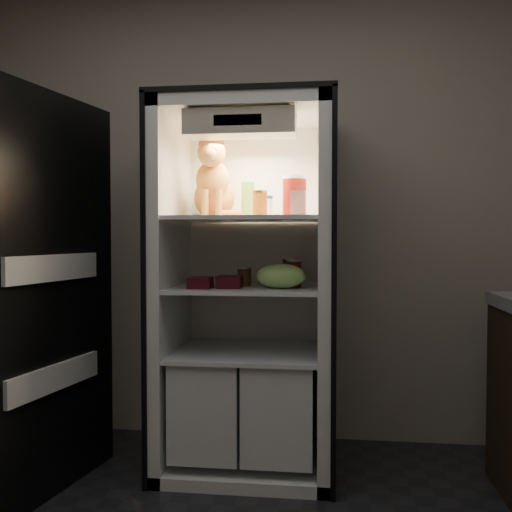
{
  "coord_description": "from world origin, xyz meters",
  "views": [
    {
      "loc": [
        0.41,
        -1.55,
        1.19
      ],
      "look_at": [
        0.05,
        1.32,
        1.09
      ],
      "focal_mm": 40.0,
      "sensor_mm": 36.0,
      "label": 1
    }
  ],
  "objects_px": {
    "grape_bag": "(281,276)",
    "salsa_jar": "(260,204)",
    "pepper_jar": "(294,197)",
    "berry_box_left": "(200,283)",
    "refrigerator": "(249,313)",
    "soda_can_b": "(292,273)",
    "soda_can_c": "(294,274)",
    "berry_box_right": "(229,282)",
    "mayo_tub": "(265,207)",
    "cream_carton": "(298,203)",
    "soda_can_a": "(290,271)",
    "tabby_cat": "(214,187)",
    "parmesan_shaker": "(248,200)",
    "condiment_jar": "(244,276)"
  },
  "relations": [
    {
      "from": "grape_bag",
      "to": "salsa_jar",
      "type": "bearing_deg",
      "value": 142.16
    },
    {
      "from": "pepper_jar",
      "to": "berry_box_left",
      "type": "bearing_deg",
      "value": -154.55
    },
    {
      "from": "refrigerator",
      "to": "soda_can_b",
      "type": "distance_m",
      "value": 0.32
    },
    {
      "from": "soda_can_c",
      "to": "berry_box_right",
      "type": "relative_size",
      "value": 1.12
    },
    {
      "from": "berry_box_right",
      "to": "salsa_jar",
      "type": "bearing_deg",
      "value": 38.73
    },
    {
      "from": "mayo_tub",
      "to": "berry_box_right",
      "type": "bearing_deg",
      "value": -113.64
    },
    {
      "from": "cream_carton",
      "to": "soda_can_c",
      "type": "xyz_separation_m",
      "value": [
        -0.02,
        0.08,
        -0.34
      ]
    },
    {
      "from": "mayo_tub",
      "to": "soda_can_c",
      "type": "height_order",
      "value": "mayo_tub"
    },
    {
      "from": "soda_can_a",
      "to": "tabby_cat",
      "type": "bearing_deg",
      "value": -173.07
    },
    {
      "from": "salsa_jar",
      "to": "berry_box_left",
      "type": "bearing_deg",
      "value": -151.81
    },
    {
      "from": "tabby_cat",
      "to": "pepper_jar",
      "type": "distance_m",
      "value": 0.43
    },
    {
      "from": "salsa_jar",
      "to": "grape_bag",
      "type": "height_order",
      "value": "salsa_jar"
    },
    {
      "from": "salsa_jar",
      "to": "soda_can_a",
      "type": "distance_m",
      "value": 0.41
    },
    {
      "from": "refrigerator",
      "to": "parmesan_shaker",
      "type": "height_order",
      "value": "refrigerator"
    },
    {
      "from": "pepper_jar",
      "to": "berry_box_left",
      "type": "relative_size",
      "value": 1.88
    },
    {
      "from": "salsa_jar",
      "to": "condiment_jar",
      "type": "relative_size",
      "value": 1.34
    },
    {
      "from": "cream_carton",
      "to": "soda_can_a",
      "type": "distance_m",
      "value": 0.45
    },
    {
      "from": "parmesan_shaker",
      "to": "berry_box_left",
      "type": "relative_size",
      "value": 1.68
    },
    {
      "from": "cream_carton",
      "to": "berry_box_left",
      "type": "height_order",
      "value": "cream_carton"
    },
    {
      "from": "refrigerator",
      "to": "berry_box_right",
      "type": "relative_size",
      "value": 15.82
    },
    {
      "from": "soda_can_c",
      "to": "condiment_jar",
      "type": "distance_m",
      "value": 0.27
    },
    {
      "from": "soda_can_a",
      "to": "soda_can_b",
      "type": "bearing_deg",
      "value": -79.88
    },
    {
      "from": "tabby_cat",
      "to": "grape_bag",
      "type": "distance_m",
      "value": 0.62
    },
    {
      "from": "berry_box_right",
      "to": "berry_box_left",
      "type": "bearing_deg",
      "value": -164.89
    },
    {
      "from": "parmesan_shaker",
      "to": "soda_can_a",
      "type": "bearing_deg",
      "value": 11.83
    },
    {
      "from": "refrigerator",
      "to": "soda_can_b",
      "type": "xyz_separation_m",
      "value": [
        0.23,
        -0.05,
        0.22
      ]
    },
    {
      "from": "grape_bag",
      "to": "soda_can_c",
      "type": "bearing_deg",
      "value": 39.94
    },
    {
      "from": "cream_carton",
      "to": "grape_bag",
      "type": "xyz_separation_m",
      "value": [
        -0.08,
        0.03,
        -0.35
      ]
    },
    {
      "from": "soda_can_a",
      "to": "soda_can_b",
      "type": "height_order",
      "value": "same"
    },
    {
      "from": "salsa_jar",
      "to": "grape_bag",
      "type": "distance_m",
      "value": 0.38
    },
    {
      "from": "cream_carton",
      "to": "berry_box_right",
      "type": "bearing_deg",
      "value": 178.64
    },
    {
      "from": "mayo_tub",
      "to": "pepper_jar",
      "type": "distance_m",
      "value": 0.22
    },
    {
      "from": "condiment_jar",
      "to": "soda_can_c",
      "type": "bearing_deg",
      "value": -15.7
    },
    {
      "from": "pepper_jar",
      "to": "cream_carton",
      "type": "bearing_deg",
      "value": -81.26
    },
    {
      "from": "refrigerator",
      "to": "condiment_jar",
      "type": "xyz_separation_m",
      "value": [
        -0.01,
        -0.05,
        0.2
      ]
    },
    {
      "from": "tabby_cat",
      "to": "mayo_tub",
      "type": "height_order",
      "value": "tabby_cat"
    },
    {
      "from": "tabby_cat",
      "to": "cream_carton",
      "type": "relative_size",
      "value": 3.61
    },
    {
      "from": "salsa_jar",
      "to": "cream_carton",
      "type": "bearing_deg",
      "value": -30.83
    },
    {
      "from": "salsa_jar",
      "to": "soda_can_c",
      "type": "xyz_separation_m",
      "value": [
        0.17,
        -0.04,
        -0.35
      ]
    },
    {
      "from": "mayo_tub",
      "to": "soda_can_c",
      "type": "distance_m",
      "value": 0.46
    },
    {
      "from": "refrigerator",
      "to": "soda_can_a",
      "type": "relative_size",
      "value": 13.69
    },
    {
      "from": "refrigerator",
      "to": "grape_bag",
      "type": "xyz_separation_m",
      "value": [
        0.18,
        -0.18,
        0.21
      ]
    },
    {
      "from": "pepper_jar",
      "to": "berry_box_left",
      "type": "distance_m",
      "value": 0.65
    },
    {
      "from": "soda_can_b",
      "to": "tabby_cat",
      "type": "bearing_deg",
      "value": 169.78
    },
    {
      "from": "salsa_jar",
      "to": "grape_bag",
      "type": "bearing_deg",
      "value": -37.84
    },
    {
      "from": "refrigerator",
      "to": "tabby_cat",
      "type": "xyz_separation_m",
      "value": [
        -0.19,
        0.03,
        0.66
      ]
    },
    {
      "from": "soda_can_c",
      "to": "grape_bag",
      "type": "relative_size",
      "value": 0.56
    },
    {
      "from": "parmesan_shaker",
      "to": "pepper_jar",
      "type": "distance_m",
      "value": 0.25
    },
    {
      "from": "condiment_jar",
      "to": "grape_bag",
      "type": "bearing_deg",
      "value": -31.81
    },
    {
      "from": "tabby_cat",
      "to": "soda_can_c",
      "type": "height_order",
      "value": "tabby_cat"
    }
  ]
}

